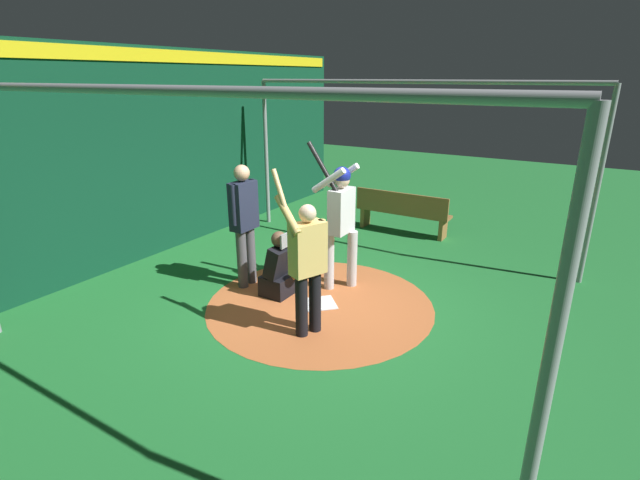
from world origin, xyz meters
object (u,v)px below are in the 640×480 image
Objects in this scene: catcher at (279,271)px; home_plate at (320,303)px; bench at (402,211)px; umpire at (244,219)px; visitor at (307,261)px; batter at (340,216)px.

home_plate is at bearing 5.03° from catcher.
catcher reaches higher than bench.
visitor is (1.56, -0.71, -0.09)m from umpire.
bench is at bearing 83.95° from catcher.
catcher is at bearing -129.62° from batter.
home_plate is at bearing -85.00° from batter.
bench is (-0.53, 4.27, -0.50)m from visitor.
umpire is (-0.65, 0.04, 0.65)m from catcher.
umpire is (-1.23, -0.67, -0.08)m from batter.
home_plate is 1.28m from batter.
umpire is at bearing 176.02° from catcher.
visitor is (0.27, -0.72, 0.94)m from home_plate.
home_plate is 3.59m from bench.
umpire reaches higher than bench.
bench is (-0.21, 2.90, -0.66)m from batter.
batter reaches higher than home_plate.
batter is 2.21× the size of catcher.
umpire is at bearing -151.66° from batter.
visitor is at bearing -76.74° from batter.
visitor is at bearing -24.47° from umpire.
catcher is at bearing -174.97° from home_plate.
umpire is at bearing -106.10° from bench.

